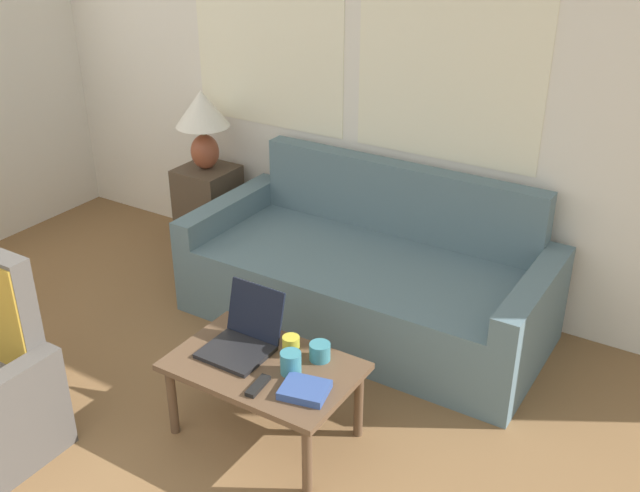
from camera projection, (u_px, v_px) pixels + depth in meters
name	position (u px, v px, depth m)	size (l,w,h in m)	color
wall_back	(364.00, 75.00, 4.38)	(5.83, 0.06, 2.60)	white
couch	(370.00, 279.00, 4.33)	(2.06, 0.92, 0.87)	slate
side_table	(209.00, 210.00, 5.10)	(0.35, 0.35, 0.61)	#4C3D2D
table_lamp	(202.00, 118.00, 4.81)	(0.35, 0.35, 0.52)	brown
coffee_table	(264.00, 373.00, 3.39)	(0.85, 0.54, 0.40)	brown
laptop	(243.00, 337.00, 3.46)	(0.30, 0.33, 0.27)	black
cup_navy	(291.00, 345.00, 3.42)	(0.08, 0.08, 0.09)	gold
cup_yellow	(291.00, 363.00, 3.29)	(0.09, 0.09, 0.10)	teal
cup_white	(320.00, 352.00, 3.38)	(0.10, 0.10, 0.08)	teal
book_red	(305.00, 390.00, 3.17)	(0.23, 0.20, 0.04)	#334C8E
tv_remote	(258.00, 386.00, 3.21)	(0.06, 0.15, 0.02)	black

